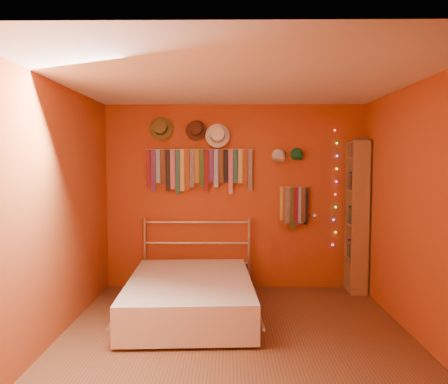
{
  "coord_description": "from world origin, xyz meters",
  "views": [
    {
      "loc": [
        -0.06,
        -4.19,
        1.72
      ],
      "look_at": [
        -0.13,
        0.9,
        1.37
      ],
      "focal_mm": 35.0,
      "sensor_mm": 36.0,
      "label": 1
    }
  ],
  "objects_px": {
    "reading_lamp": "(314,216)",
    "bed": "(190,295)",
    "bookshelf": "(360,216)",
    "tie_rack": "(198,168)"
  },
  "relations": [
    {
      "from": "tie_rack",
      "to": "bed",
      "type": "xyz_separation_m",
      "value": [
        -0.02,
        -1.04,
        -1.43
      ]
    },
    {
      "from": "reading_lamp",
      "to": "tie_rack",
      "type": "bearing_deg",
      "value": 174.35
    },
    {
      "from": "reading_lamp",
      "to": "bed",
      "type": "distance_m",
      "value": 1.97
    },
    {
      "from": "bed",
      "to": "reading_lamp",
      "type": "bearing_deg",
      "value": 26.82
    },
    {
      "from": "reading_lamp",
      "to": "bed",
      "type": "bearing_deg",
      "value": -150.27
    },
    {
      "from": "bookshelf",
      "to": "bed",
      "type": "height_order",
      "value": "bookshelf"
    },
    {
      "from": "bookshelf",
      "to": "tie_rack",
      "type": "bearing_deg",
      "value": 175.86
    },
    {
      "from": "tie_rack",
      "to": "bed",
      "type": "distance_m",
      "value": 1.77
    },
    {
      "from": "tie_rack",
      "to": "reading_lamp",
      "type": "distance_m",
      "value": 1.67
    },
    {
      "from": "tie_rack",
      "to": "bookshelf",
      "type": "distance_m",
      "value": 2.24
    }
  ]
}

